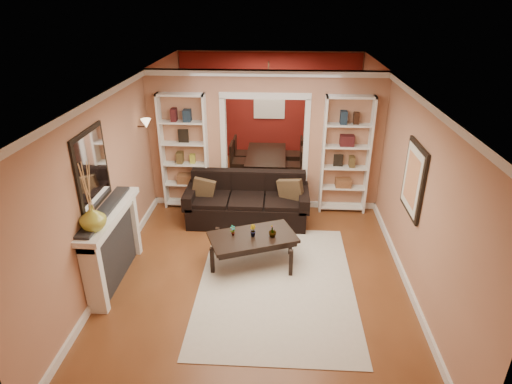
# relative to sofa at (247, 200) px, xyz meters

# --- Properties ---
(floor) EXTENTS (8.00, 8.00, 0.00)m
(floor) POSITION_rel_sofa_xyz_m (0.29, -0.45, -0.45)
(floor) COLOR brown
(floor) RESTS_ON ground
(ceiling) EXTENTS (8.00, 8.00, 0.00)m
(ceiling) POSITION_rel_sofa_xyz_m (0.29, -0.45, 2.25)
(ceiling) COLOR white
(ceiling) RESTS_ON ground
(wall_back) EXTENTS (8.00, 0.00, 8.00)m
(wall_back) POSITION_rel_sofa_xyz_m (0.29, 3.55, 0.90)
(wall_back) COLOR tan
(wall_back) RESTS_ON ground
(wall_front) EXTENTS (8.00, 0.00, 8.00)m
(wall_front) POSITION_rel_sofa_xyz_m (0.29, -4.45, 0.90)
(wall_front) COLOR tan
(wall_front) RESTS_ON ground
(wall_left) EXTENTS (0.00, 8.00, 8.00)m
(wall_left) POSITION_rel_sofa_xyz_m (-1.96, -0.45, 0.90)
(wall_left) COLOR tan
(wall_left) RESTS_ON ground
(wall_right) EXTENTS (0.00, 8.00, 8.00)m
(wall_right) POSITION_rel_sofa_xyz_m (2.54, -0.45, 0.90)
(wall_right) COLOR tan
(wall_right) RESTS_ON ground
(partition_wall) EXTENTS (4.50, 0.15, 2.70)m
(partition_wall) POSITION_rel_sofa_xyz_m (0.29, 0.75, 0.90)
(partition_wall) COLOR tan
(partition_wall) RESTS_ON floor
(red_back_panel) EXTENTS (4.44, 0.04, 2.64)m
(red_back_panel) POSITION_rel_sofa_xyz_m (0.29, 3.52, 0.87)
(red_back_panel) COLOR maroon
(red_back_panel) RESTS_ON floor
(dining_window) EXTENTS (0.78, 0.03, 0.98)m
(dining_window) POSITION_rel_sofa_xyz_m (0.29, 3.48, 1.10)
(dining_window) COLOR #8CA5CC
(dining_window) RESTS_ON wall_back
(area_rug) EXTENTS (2.29, 3.21, 0.01)m
(area_rug) POSITION_rel_sofa_xyz_m (0.59, -1.92, -0.44)
(area_rug) COLOR beige
(area_rug) RESTS_ON floor
(sofa) EXTENTS (2.29, 0.99, 0.89)m
(sofa) POSITION_rel_sofa_xyz_m (0.00, 0.00, 0.00)
(sofa) COLOR black
(sofa) RESTS_ON floor
(pillow_left) EXTENTS (0.41, 0.13, 0.40)m
(pillow_left) POSITION_rel_sofa_xyz_m (-0.81, -0.02, 0.19)
(pillow_left) COLOR brown
(pillow_left) RESTS_ON sofa
(pillow_right) EXTENTS (0.48, 0.31, 0.46)m
(pillow_right) POSITION_rel_sofa_xyz_m (0.81, -0.02, 0.22)
(pillow_right) COLOR brown
(pillow_right) RESTS_ON sofa
(coffee_table) EXTENTS (1.50, 1.16, 0.50)m
(coffee_table) POSITION_rel_sofa_xyz_m (0.20, -1.40, -0.20)
(coffee_table) COLOR black
(coffee_table) RESTS_ON floor
(plant_left) EXTENTS (0.11, 0.11, 0.17)m
(plant_left) POSITION_rel_sofa_xyz_m (-0.11, -1.40, 0.14)
(plant_left) COLOR #336626
(plant_left) RESTS_ON coffee_table
(plant_center) EXTENTS (0.13, 0.13, 0.19)m
(plant_center) POSITION_rel_sofa_xyz_m (0.20, -1.40, 0.15)
(plant_center) COLOR #336626
(plant_center) RESTS_ON coffee_table
(plant_right) EXTENTS (0.16, 0.16, 0.21)m
(plant_right) POSITION_rel_sofa_xyz_m (0.51, -1.40, 0.16)
(plant_right) COLOR #336626
(plant_right) RESTS_ON coffee_table
(bookshelf_left) EXTENTS (0.90, 0.30, 2.30)m
(bookshelf_left) POSITION_rel_sofa_xyz_m (-1.26, 0.58, 0.70)
(bookshelf_left) COLOR white
(bookshelf_left) RESTS_ON floor
(bookshelf_right) EXTENTS (0.90, 0.30, 2.30)m
(bookshelf_right) POSITION_rel_sofa_xyz_m (1.84, 0.58, 0.70)
(bookshelf_right) COLOR white
(bookshelf_right) RESTS_ON floor
(fireplace) EXTENTS (0.32, 1.70, 1.16)m
(fireplace) POSITION_rel_sofa_xyz_m (-1.80, -1.95, 0.13)
(fireplace) COLOR white
(fireplace) RESTS_ON floor
(vase) EXTENTS (0.38, 0.38, 0.35)m
(vase) POSITION_rel_sofa_xyz_m (-1.80, -2.45, 0.89)
(vase) COLOR #A1A234
(vase) RESTS_ON fireplace
(mirror) EXTENTS (0.03, 0.95, 1.10)m
(mirror) POSITION_rel_sofa_xyz_m (-1.94, -1.95, 1.35)
(mirror) COLOR silver
(mirror) RESTS_ON wall_left
(wall_sconce) EXTENTS (0.18, 0.18, 0.22)m
(wall_sconce) POSITION_rel_sofa_xyz_m (-1.86, 0.10, 1.38)
(wall_sconce) COLOR #FFE0A5
(wall_sconce) RESTS_ON wall_left
(framed_art) EXTENTS (0.04, 0.85, 1.05)m
(framed_art) POSITION_rel_sofa_xyz_m (2.50, -1.45, 1.10)
(framed_art) COLOR black
(framed_art) RESTS_ON wall_right
(dining_table) EXTENTS (1.62, 0.91, 0.57)m
(dining_table) POSITION_rel_sofa_xyz_m (0.30, 2.19, -0.16)
(dining_table) COLOR black
(dining_table) RESTS_ON floor
(dining_chair_nw) EXTENTS (0.50, 0.50, 0.94)m
(dining_chair_nw) POSITION_rel_sofa_xyz_m (-0.25, 1.89, 0.02)
(dining_chair_nw) COLOR black
(dining_chair_nw) RESTS_ON floor
(dining_chair_ne) EXTENTS (0.50, 0.50, 0.83)m
(dining_chair_ne) POSITION_rel_sofa_xyz_m (0.85, 1.89, -0.03)
(dining_chair_ne) COLOR black
(dining_chair_ne) RESTS_ON floor
(dining_chair_sw) EXTENTS (0.55, 0.55, 0.89)m
(dining_chair_sw) POSITION_rel_sofa_xyz_m (-0.25, 2.49, -0.00)
(dining_chair_sw) COLOR black
(dining_chair_sw) RESTS_ON floor
(dining_chair_se) EXTENTS (0.53, 0.53, 0.90)m
(dining_chair_se) POSITION_rel_sofa_xyz_m (0.85, 2.49, 0.00)
(dining_chair_se) COLOR black
(dining_chair_se) RESTS_ON floor
(chandelier) EXTENTS (0.50, 0.50, 0.30)m
(chandelier) POSITION_rel_sofa_xyz_m (0.29, 2.25, 1.57)
(chandelier) COLOR #382419
(chandelier) RESTS_ON ceiling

